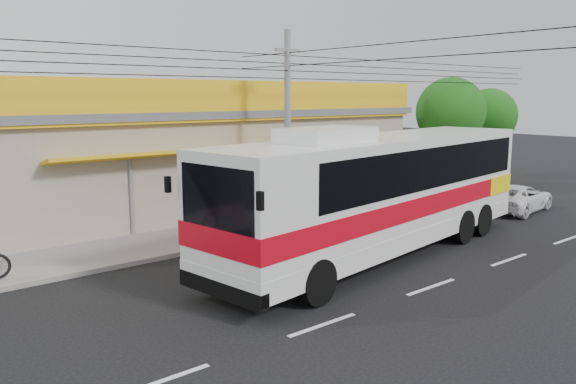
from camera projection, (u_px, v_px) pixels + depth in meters
name	position (u px, v px, depth m)	size (l,w,h in m)	color
ground	(363.00, 266.00, 17.05)	(120.00, 120.00, 0.00)	black
sidewalk	(249.00, 228.00, 21.61)	(30.00, 3.20, 0.15)	slate
lane_markings	(431.00, 287.00, 15.15)	(50.00, 0.12, 0.01)	silver
storefront_building	(177.00, 158.00, 25.45)	(22.60, 9.20, 5.70)	gray
coach_bus	(386.00, 185.00, 17.98)	(14.02, 4.82, 4.24)	silver
white_car	(517.00, 198.00, 25.01)	(1.97, 4.27, 1.19)	white
utility_pole	(287.00, 66.00, 21.01)	(34.00, 14.00, 7.52)	slate
tree_near	(452.00, 114.00, 29.97)	(3.66, 3.66, 6.08)	#312113
tree_far	(491.00, 118.00, 34.50)	(3.34, 3.34, 5.54)	#312113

